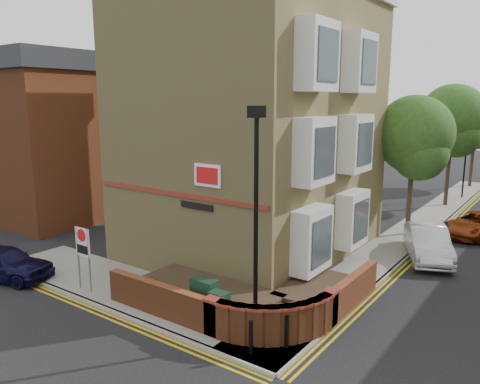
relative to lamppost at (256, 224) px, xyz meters
name	(u,v)px	position (x,y,z in m)	size (l,w,h in m)	color
ground	(183,341)	(-1.60, -1.20, -3.34)	(120.00, 120.00, 0.00)	black
pavement_corner	(137,292)	(-5.10, 0.30, -3.28)	(13.00, 3.00, 0.12)	gray
pavement_main	(418,226)	(0.40, 14.80, -3.28)	(2.00, 32.00, 0.12)	gray
kerb_side	(102,307)	(-5.10, -1.20, -3.28)	(13.00, 0.15, 0.12)	gray
kerb_main_near	(438,229)	(1.40, 14.80, -3.28)	(0.15, 32.00, 0.12)	gray
yellow_lines_side	(95,311)	(-5.10, -1.45, -3.34)	(13.00, 0.28, 0.01)	gold
yellow_lines_main	(444,231)	(1.65, 14.80, -3.34)	(0.28, 32.00, 0.01)	gold
corner_building	(258,108)	(-4.44, 6.80, 2.88)	(8.95, 10.40, 13.60)	#A18F55
garden_wall	(236,309)	(-1.60, 1.30, -3.34)	(6.80, 6.00, 1.20)	brown
lamppost	(256,224)	(0.00, 0.00, 0.00)	(0.25, 0.50, 6.30)	black
utility_cabinet_large	(205,298)	(-1.90, 0.10, -2.62)	(0.80, 0.45, 1.20)	black
utility_cabinet_small	(219,310)	(-1.10, -0.20, -2.67)	(0.55, 0.40, 1.10)	black
bollard_near	(251,337)	(0.40, -0.80, -2.77)	(0.11, 0.11, 0.90)	black
bollard_far	(287,331)	(1.00, 0.00, -2.77)	(0.11, 0.11, 0.90)	black
zone_sign	(83,247)	(-6.60, -0.70, -1.70)	(0.72, 0.07, 2.20)	slate
side_building	(83,135)	(-16.60, 6.80, 1.20)	(6.40, 10.40, 9.00)	brown
tree_near	(414,140)	(0.40, 12.85, 1.36)	(3.64, 3.65, 6.70)	#382B1E
tree_mid	(452,123)	(0.40, 20.85, 1.85)	(4.03, 4.03, 7.42)	#382B1E
tree_far	(476,123)	(0.40, 28.85, 1.57)	(3.81, 3.81, 7.00)	#382B1E
traffic_light_assembly	(465,158)	(0.80, 23.80, -0.56)	(0.20, 0.16, 4.20)	black
navy_hatchback	(3,263)	(-10.12, -1.70, -2.70)	(1.52, 3.78, 1.29)	black
silver_car_near	(428,243)	(2.08, 9.83, -2.65)	(1.47, 4.23, 1.39)	#B9BBC1
red_car_main	(476,224)	(3.13, 14.80, -2.75)	(1.96, 4.25, 1.18)	maroon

